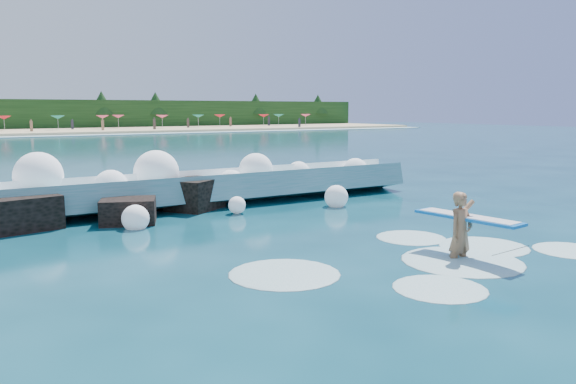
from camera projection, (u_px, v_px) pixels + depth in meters
ground at (279, 258)px, 13.27m from camera, size 200.00×200.00×0.00m
breaking_wave at (190, 190)px, 20.42m from camera, size 18.19×2.83×1.57m
rock_cluster at (109, 208)px, 17.66m from camera, size 8.05×3.18×1.26m
surfer_with_board at (462, 230)px, 13.02m from camera, size 1.10×3.05×1.92m
wave_spray at (173, 179)px, 19.79m from camera, size 15.01×4.79×2.23m
surf_foam at (434, 259)px, 13.11m from camera, size 9.20×5.38×0.14m
beachgoers at (26, 126)px, 78.01m from camera, size 108.24×13.85×1.94m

